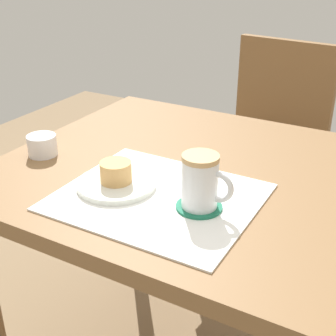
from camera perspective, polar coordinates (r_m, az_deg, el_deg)
dining_table at (r=1.09m, az=6.17°, el=-4.75°), size 1.00×0.76×0.70m
wooden_chair at (r=1.83m, az=11.84°, el=2.93°), size 0.47×0.47×0.84m
placemat at (r=0.94m, az=-1.19°, el=-3.54°), size 0.39×0.33×0.00m
pastry_plate at (r=0.98m, az=-6.30°, el=-1.93°), size 0.17×0.17×0.01m
pastry at (r=0.97m, az=-6.38°, el=-0.47°), size 0.07×0.07×0.04m
coffee_coaster at (r=0.90m, az=3.81°, el=-4.73°), size 0.09×0.09×0.00m
coffee_mug at (r=0.88m, az=4.08°, el=-1.65°), size 0.10×0.07×0.11m
sugar_bowl at (r=1.16m, az=-15.09°, el=2.70°), size 0.07×0.07×0.05m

